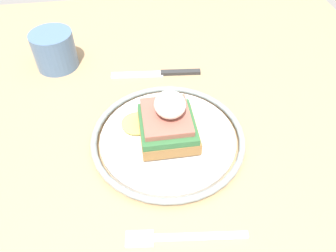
% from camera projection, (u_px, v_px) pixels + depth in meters
% --- Properties ---
extents(dining_table, '(1.01, 0.89, 0.76)m').
position_uv_depth(dining_table, '(191.00, 163.00, 0.65)').
color(dining_table, tan).
rests_on(dining_table, ground_plane).
extents(plate, '(0.25, 0.25, 0.02)m').
position_uv_depth(plate, '(168.00, 137.00, 0.53)').
color(plate, white).
rests_on(plate, dining_table).
extents(sandwich, '(0.11, 0.12, 0.08)m').
position_uv_depth(sandwich, '(167.00, 122.00, 0.51)').
color(sandwich, olive).
rests_on(sandwich, plate).
extents(fork, '(0.03, 0.16, 0.00)m').
position_uv_depth(fork, '(180.00, 237.00, 0.42)').
color(fork, silver).
rests_on(fork, dining_table).
extents(knife, '(0.03, 0.18, 0.01)m').
position_uv_depth(knife, '(162.00, 73.00, 0.66)').
color(knife, '#2D2D2D').
rests_on(knife, dining_table).
extents(cup, '(0.08, 0.08, 0.07)m').
position_uv_depth(cup, '(54.00, 49.00, 0.65)').
color(cup, slate).
rests_on(cup, dining_table).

